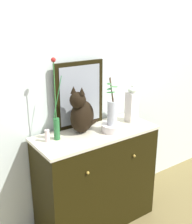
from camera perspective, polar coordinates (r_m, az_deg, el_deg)
name	(u,v)px	position (r m, az deg, el deg)	size (l,w,h in m)	color
ground_plane	(96,220)	(2.92, 0.00, -20.75)	(6.00, 6.00, 0.00)	olive
wall_back	(77,81)	(2.56, -3.88, 6.16)	(4.40, 0.08, 2.60)	silver
sideboard	(96,178)	(2.65, 0.00, -13.13)	(1.08, 0.47, 0.92)	black
mirror_leaning	(80,95)	(2.48, -3.29, 3.50)	(0.47, 0.03, 0.58)	black
cat_sitting	(82,114)	(2.37, -2.90, -0.32)	(0.43, 0.31, 0.41)	black
vase_slim_green	(56,121)	(2.26, -7.94, -1.70)	(0.09, 0.05, 0.65)	#276A34
bowl_porcelain	(112,128)	(2.44, 3.22, -3.17)	(0.18, 0.18, 0.06)	silver
vase_glass_clear	(112,111)	(2.39, 3.27, 0.16)	(0.14, 0.14, 0.41)	silver
jar_lidded_porcelain	(132,105)	(2.64, 7.16, 1.43)	(0.09, 0.09, 0.35)	silver
candle_pillar	(47,136)	(2.27, -9.74, -4.71)	(0.04, 0.04, 0.11)	silver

